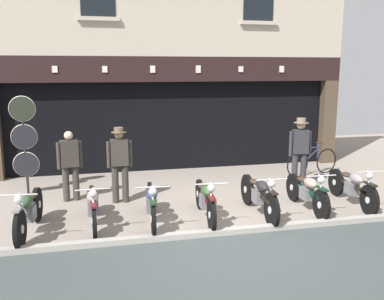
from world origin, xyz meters
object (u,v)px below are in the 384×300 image
at_px(salesman_left, 70,163).
at_px(motorcycle_far_left, 29,211).
at_px(motorcycle_far_right, 352,186).
at_px(salesman_right, 300,149).
at_px(motorcycle_left, 93,205).
at_px(shopkeeper_center, 120,161).
at_px(motorcycle_center_right, 259,195).
at_px(motorcycle_right, 307,191).
at_px(tyre_sign_pole, 24,138).
at_px(leaning_bicycle, 312,162).
at_px(motorcycle_center_left, 151,203).
at_px(advert_board_near, 238,114).
at_px(motorcycle_center, 205,199).

bearing_deg(salesman_left, motorcycle_far_left, 59.66).
xyz_separation_m(motorcycle_far_right, salesman_right, (-0.50, 1.53, 0.57)).
relative_size(motorcycle_left, shopkeeper_center, 1.13).
relative_size(shopkeeper_center, salesman_right, 0.96).
height_order(motorcycle_far_left, salesman_right, salesman_right).
bearing_deg(motorcycle_center_right, motorcycle_left, -1.09).
distance_m(motorcycle_right, tyre_sign_pole, 6.55).
bearing_deg(salesman_left, leaning_bicycle, 176.79).
xyz_separation_m(motorcycle_center_left, motorcycle_center_right, (2.21, -0.03, 0.01)).
height_order(motorcycle_far_left, tyre_sign_pole, tyre_sign_pole).
bearing_deg(advert_board_near, motorcycle_center_left, -126.52).
height_order(motorcycle_left, motorcycle_center_left, motorcycle_center_left).
xyz_separation_m(salesman_right, tyre_sign_pole, (-6.58, 0.96, 0.37)).
relative_size(motorcycle_center_right, salesman_right, 1.18).
height_order(motorcycle_center, leaning_bicycle, leaning_bicycle).
distance_m(motorcycle_left, shopkeeper_center, 1.57).
bearing_deg(tyre_sign_pole, salesman_left, -35.58).
distance_m(motorcycle_far_left, advert_board_near, 7.23).
bearing_deg(motorcycle_right, motorcycle_far_right, -173.15).
xyz_separation_m(motorcycle_left, motorcycle_right, (4.43, -0.10, 0.01)).
relative_size(motorcycle_far_left, motorcycle_far_right, 0.98).
bearing_deg(shopkeeper_center, motorcycle_left, 65.27).
distance_m(motorcycle_far_left, leaning_bicycle, 7.74).
relative_size(motorcycle_left, motorcycle_center_left, 0.97).
relative_size(motorcycle_far_left, shopkeeper_center, 1.18).
bearing_deg(tyre_sign_pole, motorcycle_far_right, -19.31).
relative_size(tyre_sign_pole, leaning_bicycle, 1.34).
bearing_deg(leaning_bicycle, tyre_sign_pole, 77.70).
distance_m(motorcycle_left, motorcycle_far_right, 5.57).
xyz_separation_m(salesman_right, leaning_bicycle, (1.00, 1.13, -0.61)).
bearing_deg(motorcycle_center, motorcycle_center_left, 3.90).
bearing_deg(motorcycle_far_left, salesman_right, -159.46).
distance_m(motorcycle_left, motorcycle_center_left, 1.11).
height_order(motorcycle_far_right, shopkeeper_center, shopkeeper_center).
xyz_separation_m(motorcycle_far_left, motorcycle_left, (1.14, 0.16, -0.02)).
height_order(motorcycle_center_left, tyre_sign_pole, tyre_sign_pole).
relative_size(motorcycle_left, salesman_left, 1.20).
distance_m(motorcycle_center, motorcycle_center_right, 1.13).
bearing_deg(salesman_left, advert_board_near, -163.27).
bearing_deg(motorcycle_center_left, tyre_sign_pole, -39.93).
height_order(motorcycle_center, shopkeeper_center, shopkeeper_center).
bearing_deg(motorcycle_right, salesman_right, -109.53).
relative_size(motorcycle_center_left, motorcycle_far_right, 0.97).
height_order(motorcycle_center_right, salesman_right, salesman_right).
bearing_deg(shopkeeper_center, motorcycle_center_right, 150.36).
bearing_deg(tyre_sign_pole, motorcycle_left, -58.59).
bearing_deg(motorcycle_center_left, salesman_left, -44.78).
bearing_deg(tyre_sign_pole, salesman_right, -8.27).
distance_m(motorcycle_far_left, motorcycle_left, 1.15).
relative_size(motorcycle_far_right, shopkeeper_center, 1.20).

